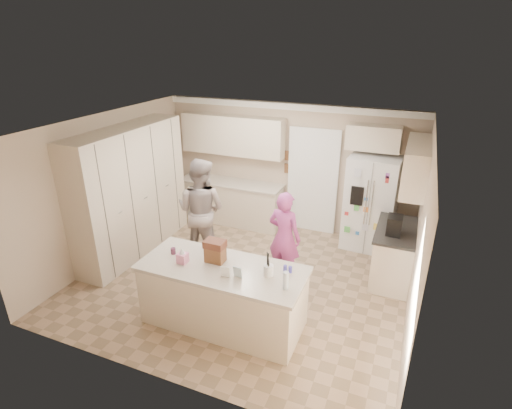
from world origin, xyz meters
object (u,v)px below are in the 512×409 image
at_px(dollhouse_body, 215,254).
at_px(island_base, 223,297).
at_px(teen_boy, 201,210).
at_px(tissue_box, 183,258).
at_px(coffee_maker, 394,225).
at_px(utensil_crock, 269,270).
at_px(refrigerator, 371,203).
at_px(teen_girl, 284,237).

bearing_deg(dollhouse_body, island_base, -33.69).
height_order(dollhouse_body, teen_boy, teen_boy).
bearing_deg(tissue_box, coffee_maker, 37.57).
distance_m(island_base, utensil_crock, 0.86).
bearing_deg(refrigerator, island_base, -113.10).
relative_size(dollhouse_body, teen_boy, 0.14).
xyz_separation_m(coffee_maker, teen_girl, (-1.63, -0.52, -0.29)).
xyz_separation_m(utensil_crock, teen_boy, (-1.82, 1.45, -0.05)).
bearing_deg(island_base, coffee_maker, 42.83).
height_order(coffee_maker, utensil_crock, coffee_maker).
distance_m(coffee_maker, teen_girl, 1.73).
relative_size(coffee_maker, dollhouse_body, 1.15).
bearing_deg(tissue_box, island_base, 10.30).
height_order(refrigerator, island_base, refrigerator).
height_order(coffee_maker, teen_boy, teen_boy).
bearing_deg(coffee_maker, dollhouse_body, -140.71).
height_order(coffee_maker, dollhouse_body, coffee_maker).
xyz_separation_m(coffee_maker, tissue_box, (-2.60, -2.00, -0.07)).
distance_m(utensil_crock, tissue_box, 1.21).
xyz_separation_m(tissue_box, teen_girl, (0.97, 1.48, -0.21)).
height_order(coffee_maker, tissue_box, coffee_maker).
distance_m(coffee_maker, dollhouse_body, 2.84).
height_order(refrigerator, utensil_crock, refrigerator).
height_order(refrigerator, teen_girl, refrigerator).
xyz_separation_m(refrigerator, island_base, (-1.55, -3.08, -0.46)).
height_order(utensil_crock, teen_girl, teen_girl).
bearing_deg(coffee_maker, utensil_crock, -127.12).
relative_size(utensil_crock, dollhouse_body, 0.58).
bearing_deg(coffee_maker, teen_girl, -162.36).
xyz_separation_m(coffee_maker, island_base, (-2.05, -1.90, -0.63)).
xyz_separation_m(coffee_maker, utensil_crock, (-1.40, -1.85, -0.07)).
xyz_separation_m(refrigerator, tissue_box, (-2.10, -3.18, 0.10)).
relative_size(tissue_box, teen_girl, 0.09).
height_order(dollhouse_body, teen_girl, teen_girl).
relative_size(coffee_maker, utensil_crock, 2.00).
bearing_deg(refrigerator, teen_boy, -146.32).
xyz_separation_m(utensil_crock, teen_girl, (-0.23, 1.33, -0.22)).
xyz_separation_m(refrigerator, coffee_maker, (0.50, -1.18, 0.17)).
height_order(teen_boy, teen_girl, teen_boy).
relative_size(island_base, dollhouse_body, 8.46).
distance_m(utensil_crock, teen_boy, 2.33).
bearing_deg(tissue_box, utensil_crock, 7.13).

